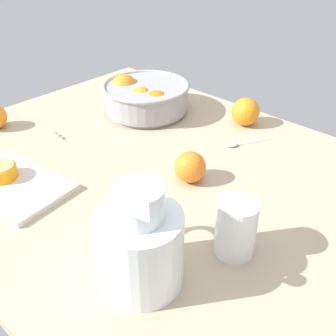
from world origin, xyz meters
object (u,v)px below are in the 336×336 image
orange_half_0 (1,172)px  spoon (241,143)px  fruit_bowl (145,97)px  juice_pitcher (140,249)px  loose_orange_0 (191,167)px  cutting_board (13,184)px  loose_orange_2 (245,112)px  juice_glass (236,231)px

orange_half_0 → spoon: bearing=60.0°
fruit_bowl → orange_half_0: 49.90cm
fruit_bowl → juice_pitcher: 67.63cm
orange_half_0 → loose_orange_0: bearing=44.0°
fruit_bowl → spoon: (33.78, 3.29, -4.77)cm
fruit_bowl → spoon: 34.27cm
cutting_board → loose_orange_0: loose_orange_0 is taller
juice_pitcher → loose_orange_0: size_ratio=2.71×
orange_half_0 → loose_orange_2: 68.36cm
orange_half_0 → loose_orange_0: 43.95cm
spoon → orange_half_0: bearing=-120.0°
juice_glass → cutting_board: bearing=-160.0°
fruit_bowl → cutting_board: fruit_bowl is taller
fruit_bowl → loose_orange_2: 30.92cm
cutting_board → orange_half_0: (-3.27, -0.65, 2.31)cm
juice_pitcher → cutting_board: juice_pitcher is taller
fruit_bowl → orange_half_0: size_ratio=3.81×
loose_orange_0 → fruit_bowl: bearing=151.1°
juice_glass → spoon: (-21.84, 34.49, -4.40)cm
fruit_bowl → cutting_board: 49.73cm
loose_orange_2 → orange_half_0: bearing=-110.8°
fruit_bowl → loose_orange_0: 39.81cm
loose_orange_0 → spoon: bearing=92.7°
juice_glass → orange_half_0: size_ratio=1.59×
juice_pitcher → loose_orange_0: (-13.11, 28.46, -3.23)cm
fruit_bowl → juice_pitcher: bearing=-44.8°
cutting_board → loose_orange_2: (20.97, 63.26, 3.40)cm
juice_pitcher → orange_half_0: size_ratio=2.85×
juice_glass → cutting_board: size_ratio=0.42×
juice_pitcher → cutting_board: size_ratio=0.76×
cutting_board → orange_half_0: 4.06cm
fruit_bowl → spoon: size_ratio=2.16×
spoon → juice_glass: bearing=-57.7°
juice_pitcher → loose_orange_2: size_ratio=2.46×
fruit_bowl → loose_orange_0: fruit_bowl is taller
cutting_board → spoon: (27.29, 52.38, -0.25)cm
juice_pitcher → spoon: 53.29cm
juice_pitcher → loose_orange_2: (-20.48, 61.84, -2.84)cm
juice_glass → spoon: bearing=122.3°
juice_glass → loose_orange_2: size_ratio=1.37×
cutting_board → spoon: size_ratio=2.14×
loose_orange_2 → spoon: (6.32, -10.87, -3.65)cm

